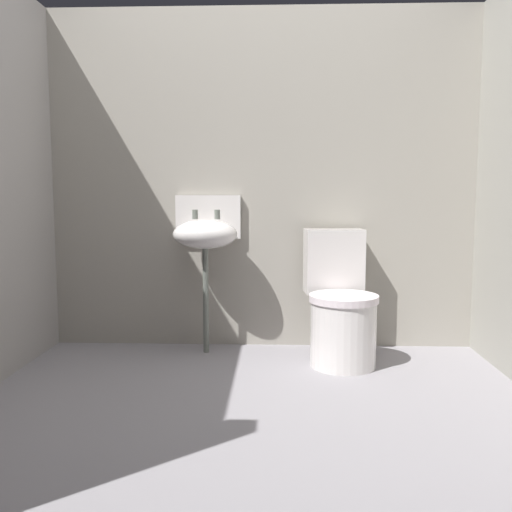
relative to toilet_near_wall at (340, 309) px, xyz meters
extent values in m
cube|color=gray|center=(-0.48, -0.91, -0.36)|extent=(3.13, 2.92, 0.08)
cube|color=#9B9589|center=(-0.48, 0.40, 0.76)|extent=(3.13, 0.10, 2.17)
cylinder|color=silver|center=(0.01, -0.09, -0.13)|extent=(0.42, 0.42, 0.38)
cylinder|color=silver|center=(0.01, -0.09, 0.08)|extent=(0.44, 0.44, 0.04)
cube|color=silver|center=(-0.02, 0.21, 0.26)|extent=(0.38, 0.22, 0.40)
cylinder|color=#60655D|center=(-0.82, 0.16, 0.01)|extent=(0.04, 0.04, 0.66)
ellipsoid|color=silver|center=(-0.82, 0.16, 0.43)|extent=(0.40, 0.32, 0.18)
cube|color=silver|center=(-0.82, 0.33, 0.53)|extent=(0.42, 0.04, 0.28)
cylinder|color=#60655D|center=(-0.89, 0.22, 0.55)|extent=(0.04, 0.04, 0.06)
cylinder|color=#60655D|center=(-0.75, 0.22, 0.55)|extent=(0.04, 0.04, 0.06)
camera|label=1|loc=(-0.38, -3.26, 0.68)|focal=39.01mm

